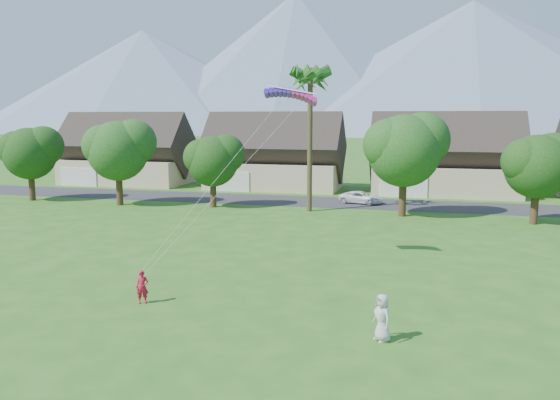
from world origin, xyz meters
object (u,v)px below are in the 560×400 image
(parafoil_kite, at_px, (291,93))
(parked_car, at_px, (361,197))
(kite_flyer, at_px, (142,287))
(watcher, at_px, (382,318))

(parafoil_kite, bearing_deg, parked_car, 76.74)
(parafoil_kite, bearing_deg, kite_flyer, -130.80)
(kite_flyer, relative_size, parked_car, 0.36)
(parked_car, bearing_deg, watcher, -160.48)
(watcher, xyz_separation_m, parked_car, (-4.07, 32.54, -0.32))
(parked_car, xyz_separation_m, parafoil_kite, (-1.59, -22.97, 8.90))
(watcher, distance_m, parked_car, 32.79)
(kite_flyer, distance_m, parafoil_kite, 12.83)
(kite_flyer, xyz_separation_m, parked_car, (6.51, 30.99, -0.17))
(parked_car, bearing_deg, kite_flyer, -179.47)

